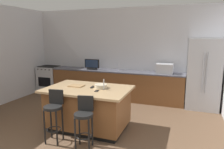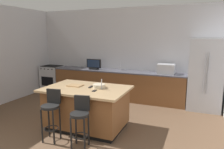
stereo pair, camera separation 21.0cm
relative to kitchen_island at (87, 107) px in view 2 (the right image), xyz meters
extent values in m
cube|color=#BCBCC1|center=(-0.12, 2.67, 0.98)|extent=(6.52, 0.12, 2.89)
cube|color=brown|center=(-0.19, 2.29, -0.02)|extent=(4.28, 0.60, 0.88)
cube|color=#4C4C56|center=(-0.19, 2.29, 0.44)|extent=(4.30, 0.62, 0.04)
cube|color=black|center=(0.00, 0.00, -0.42)|extent=(1.55, 0.95, 0.09)
cube|color=brown|center=(0.00, 0.00, 0.01)|extent=(1.63, 1.03, 0.77)
cube|color=tan|center=(0.00, 0.00, 0.42)|extent=(1.79, 1.19, 0.04)
cube|color=#B7BABF|center=(2.40, 2.25, 0.51)|extent=(0.86, 0.69, 1.94)
cylinder|color=gray|center=(2.36, 1.88, 0.60)|extent=(0.02, 0.02, 1.07)
cylinder|color=gray|center=(2.44, 1.88, 0.60)|extent=(0.02, 0.02, 1.07)
cube|color=#B7BABF|center=(-2.71, 2.29, 0.00)|extent=(0.72, 0.60, 0.92)
cube|color=black|center=(-2.71, 1.99, -0.05)|extent=(0.51, 0.01, 0.33)
cube|color=black|center=(-2.71, 2.29, 0.47)|extent=(0.65, 0.50, 0.02)
cylinder|color=black|center=(-2.95, 1.98, 0.40)|extent=(0.04, 0.03, 0.04)
cylinder|color=black|center=(-2.79, 1.98, 0.40)|extent=(0.04, 0.03, 0.04)
cylinder|color=black|center=(-2.63, 1.98, 0.40)|extent=(0.04, 0.03, 0.04)
cylinder|color=black|center=(-2.47, 1.98, 0.40)|extent=(0.04, 0.03, 0.04)
cube|color=#B7BABF|center=(1.35, 2.29, 0.60)|extent=(0.48, 0.36, 0.28)
cube|color=black|center=(-0.97, 2.24, 0.48)|extent=(0.30, 0.16, 0.05)
cube|color=black|center=(-0.97, 2.24, 0.65)|extent=(0.50, 0.05, 0.29)
cube|color=#1E2D47|center=(-0.97, 2.22, 0.65)|extent=(0.44, 0.01, 0.25)
cylinder|color=#B2B2B7|center=(-0.10, 2.39, 0.58)|extent=(0.02, 0.02, 0.24)
cylinder|color=#B2B2B7|center=(0.37, 0.00, 0.55)|extent=(0.02, 0.02, 0.22)
cylinder|color=black|center=(-0.34, -0.78, 0.22)|extent=(0.34, 0.34, 0.05)
cube|color=black|center=(-0.36, -0.63, 0.39)|extent=(0.29, 0.08, 0.28)
cylinder|color=black|center=(-0.45, -0.92, -0.13)|extent=(0.03, 0.03, 0.66)
cylinder|color=black|center=(-0.20, -0.89, -0.13)|extent=(0.03, 0.03, 0.66)
cylinder|color=black|center=(-0.48, -0.68, -0.13)|extent=(0.03, 0.03, 0.66)
cylinder|color=black|center=(-0.24, -0.64, -0.13)|extent=(0.03, 0.03, 0.66)
torus|color=black|center=(-0.34, -0.78, -0.21)|extent=(0.28, 0.28, 0.02)
cylinder|color=black|center=(0.31, -0.80, 0.17)|extent=(0.34, 0.34, 0.05)
cube|color=black|center=(0.28, -0.65, 0.34)|extent=(0.29, 0.09, 0.28)
cylinder|color=black|center=(0.21, -0.95, -0.16)|extent=(0.03, 0.03, 0.61)
cylinder|color=black|center=(0.45, -0.90, -0.16)|extent=(0.03, 0.03, 0.61)
cylinder|color=black|center=(0.16, -0.71, -0.16)|extent=(0.03, 0.03, 0.61)
cylinder|color=black|center=(0.40, -0.66, -0.16)|extent=(0.03, 0.03, 0.61)
torus|color=black|center=(0.31, -0.80, -0.23)|extent=(0.28, 0.28, 0.02)
cylinder|color=beige|center=(0.26, 0.09, 0.48)|extent=(0.27, 0.27, 0.08)
cube|color=black|center=(0.28, -0.16, 0.44)|extent=(0.09, 0.16, 0.01)
cube|color=black|center=(0.07, 0.08, 0.45)|extent=(0.07, 0.17, 0.02)
cube|color=#A87F51|center=(-0.32, 0.07, 0.45)|extent=(0.32, 0.25, 0.02)
camera|label=1|loc=(1.96, -3.87, 1.53)|focal=33.29mm
camera|label=2|loc=(2.16, -3.80, 1.53)|focal=33.29mm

